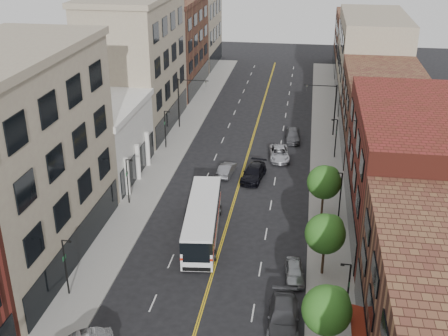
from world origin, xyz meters
The scene contains 29 objects.
sidewalk_left centered at (-10.00, 35.00, 0.07)m, with size 4.00×110.00×0.15m, color gray.
sidewalk_right centered at (10.00, 35.00, 0.07)m, with size 4.00×110.00×0.15m, color gray.
bldg_l_tanoffice centered at (-17.00, 13.00, 9.00)m, with size 10.00×22.00×18.00m, color gray.
bldg_l_white centered at (-17.00, 31.00, 4.00)m, with size 10.00×14.00×8.00m, color silver.
bldg_l_far_a centered at (-17.00, 48.00, 9.00)m, with size 10.00×20.00×18.00m, color gray.
bldg_l_far_b centered at (-17.00, 68.00, 7.50)m, with size 10.00×20.00×15.00m, color brown.
bldg_l_far_c centered at (-17.00, 86.00, 10.00)m, with size 10.00×16.00×20.00m, color gray.
bldg_r_mid centered at (17.00, 24.00, 6.00)m, with size 10.00×22.00×12.00m, color maroon.
bldg_r_far_a centered at (17.00, 45.00, 5.00)m, with size 10.00×20.00×10.00m, color brown.
bldg_r_far_b centered at (17.00, 66.00, 7.00)m, with size 10.00×22.00×14.00m, color gray.
bldg_r_far_c centered at (17.00, 86.00, 5.50)m, with size 10.00×18.00×11.00m, color brown.
tree_r_1 centered at (9.39, 4.07, 4.13)m, with size 3.40×3.40×5.59m.
tree_r_2 centered at (9.39, 14.07, 4.13)m, with size 3.40×3.40×5.59m.
tree_r_3 centered at (9.39, 24.07, 4.13)m, with size 3.40×3.40×5.59m.
lamp_l_1 centered at (-10.95, 8.00, 2.97)m, with size 0.81×0.55×5.05m.
lamp_l_2 centered at (-10.95, 24.00, 2.97)m, with size 0.81×0.55×5.05m.
lamp_l_3 centered at (-10.95, 40.00, 2.97)m, with size 0.81×0.55×5.05m.
lamp_r_1 centered at (10.95, 8.00, 2.97)m, with size 0.81×0.55×5.05m.
lamp_r_2 centered at (10.95, 24.00, 2.97)m, with size 0.81×0.55×5.05m.
lamp_r_3 centered at (10.95, 40.00, 2.97)m, with size 0.81×0.55×5.05m.
signal_mast_left centered at (-10.27, 48.00, 4.65)m, with size 4.49×0.18×7.20m.
signal_mast_right centered at (10.27, 48.00, 4.65)m, with size 4.49×0.18×7.20m.
city_bus centered at (-2.00, 18.79, 1.92)m, with size 4.13×13.04×3.30m.
car_parked_mid centered at (6.38, 6.88, 0.82)m, with size 2.30×5.66×1.64m, color #414246.
car_parked_far centered at (6.97, 13.02, 0.67)m, with size 1.59×3.96×1.35m, color #94979A.
car_lane_behind centered at (-1.80, 32.92, 0.69)m, with size 1.47×4.21×1.39m, color #54555A.
car_lane_a centered at (1.50, 32.20, 0.80)m, with size 2.23×5.48×1.59m, color black.
car_lane_b centered at (4.07, 38.71, 0.74)m, with size 2.46×5.34×1.48m, color #B4B6BD.
car_lane_c centered at (5.50, 45.27, 0.82)m, with size 1.95×4.84×1.65m, color #535358.
Camera 1 is at (7.12, -26.98, 28.06)m, focal length 45.00 mm.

